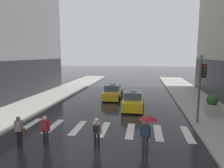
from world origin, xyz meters
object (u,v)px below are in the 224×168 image
object	(u,v)px
pedestrian_plain_coat	(45,128)
pedestrian_with_handbag	(19,129)
traffic_light_pole	(202,80)
planter_near_corner	(212,105)
taxi_lead	(133,101)
pedestrian_with_backpack	(97,131)
pedestrian_with_umbrella	(147,124)
taxi_second	(113,92)

from	to	relation	value
pedestrian_plain_coat	pedestrian_with_handbag	bearing A→B (deg)	-166.20
traffic_light_pole	planter_near_corner	distance (m)	3.78
taxi_lead	planter_near_corner	distance (m)	6.64
pedestrian_with_backpack	planter_near_corner	bearing A→B (deg)	41.74
traffic_light_pole	pedestrian_plain_coat	world-z (taller)	traffic_light_pole
pedestrian_with_umbrella	pedestrian_with_backpack	distance (m)	2.70
traffic_light_pole	pedestrian_with_umbrella	size ratio (longest dim) A/B	2.47
taxi_second	pedestrian_with_backpack	distance (m)	12.26
pedestrian_with_handbag	pedestrian_with_backpack	bearing A→B (deg)	5.02
traffic_light_pole	pedestrian_with_backpack	size ratio (longest dim) A/B	2.91
pedestrian_with_umbrella	pedestrian_plain_coat	bearing A→B (deg)	-179.62
taxi_lead	planter_near_corner	size ratio (longest dim) A/B	2.84
pedestrian_with_umbrella	pedestrian_plain_coat	distance (m)	5.58
traffic_light_pole	planter_near_corner	size ratio (longest dim) A/B	3.00
pedestrian_with_umbrella	pedestrian_with_handbag	size ratio (longest dim) A/B	1.18
traffic_light_pole	pedestrian_with_umbrella	distance (m)	6.27
pedestrian_with_backpack	pedestrian_with_handbag	bearing A→B (deg)	-174.98
taxi_second	pedestrian_with_umbrella	xyz separation A→B (m)	(3.67, -12.22, 0.79)
taxi_second	pedestrian_with_backpack	world-z (taller)	taxi_second
traffic_light_pole	pedestrian_plain_coat	distance (m)	10.71
pedestrian_with_umbrella	pedestrian_with_handbag	bearing A→B (deg)	-176.92
taxi_second	pedestrian_with_umbrella	world-z (taller)	pedestrian_with_umbrella
traffic_light_pole	pedestrian_with_handbag	bearing A→B (deg)	-154.57
pedestrian_with_handbag	planter_near_corner	world-z (taller)	planter_near_corner
pedestrian_with_backpack	traffic_light_pole	bearing A→B (deg)	36.28
taxi_lead	pedestrian_plain_coat	bearing A→B (deg)	-117.57
taxi_lead	pedestrian_plain_coat	size ratio (longest dim) A/B	2.76
pedestrian_with_umbrella	taxi_second	bearing A→B (deg)	106.73
pedestrian_with_backpack	planter_near_corner	xyz separation A→B (m)	(8.01, 7.15, -0.10)
pedestrian_with_umbrella	pedestrian_with_backpack	bearing A→B (deg)	179.94
traffic_light_pole	planter_near_corner	xyz separation A→B (m)	(1.61, 2.45, -2.38)
taxi_second	taxi_lead	bearing A→B (deg)	-56.50
traffic_light_pole	pedestrian_with_umbrella	world-z (taller)	traffic_light_pole
pedestrian_with_handbag	pedestrian_plain_coat	size ratio (longest dim) A/B	1.00
traffic_light_pole	pedestrian_with_handbag	size ratio (longest dim) A/B	2.91
taxi_lead	planter_near_corner	world-z (taller)	taxi_lead
taxi_lead	taxi_second	size ratio (longest dim) A/B	1.00
taxi_second	pedestrian_plain_coat	xyz separation A→B (m)	(-1.88, -12.26, 0.21)
taxi_lead	pedestrian_with_handbag	distance (m)	10.51
traffic_light_pole	taxi_second	size ratio (longest dim) A/B	1.06
pedestrian_with_backpack	pedestrian_plain_coat	world-z (taller)	same
pedestrian_with_backpack	pedestrian_plain_coat	distance (m)	2.91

